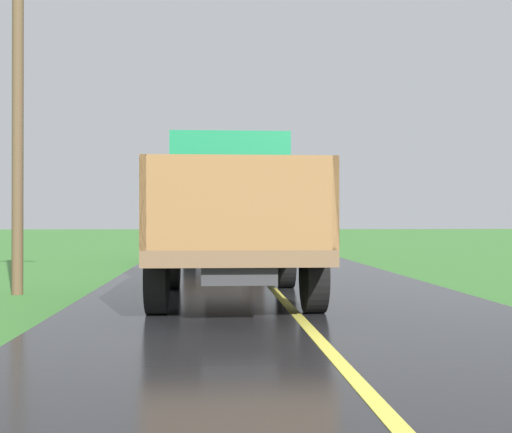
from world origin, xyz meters
The scene contains 3 objects.
banana_truck_near centered at (-0.80, 11.38, 1.46)m, with size 2.38×5.82×2.80m.
banana_truck_far centered at (-0.71, 22.64, 1.48)m, with size 2.38×5.81×2.80m.
utility_pole_roadside centered at (-4.57, 12.22, 3.52)m, with size 1.61×0.20×6.58m.
Camera 1 is at (-1.12, -0.04, 1.33)m, focal length 47.24 mm.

